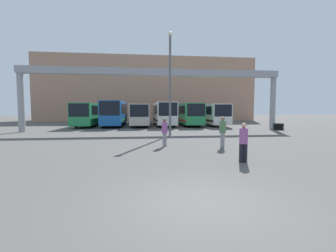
{
  "coord_description": "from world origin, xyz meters",
  "views": [
    {
      "loc": [
        -1.42,
        -5.04,
        2.19
      ],
      "look_at": [
        1.7,
        21.59,
        0.3
      ],
      "focal_mm": 24.0,
      "sensor_mm": 36.0,
      "label": 1
    }
  ],
  "objects_px": {
    "bus_slot_0": "(90,113)",
    "lamp_post": "(170,80)",
    "pedestrian_near_left": "(223,131)",
    "bus_slot_2": "(140,114)",
    "bus_slot_3": "(164,113)",
    "traffic_cone": "(244,134)",
    "bus_slot_5": "(209,113)",
    "bus_slot_1": "(115,112)",
    "tire_stack": "(279,127)",
    "pedestrian_near_center": "(243,142)",
    "pedestrian_far_center": "(165,132)",
    "bus_slot_4": "(187,113)"
  },
  "relations": [
    {
      "from": "bus_slot_0",
      "to": "lamp_post",
      "type": "height_order",
      "value": "lamp_post"
    },
    {
      "from": "pedestrian_near_left",
      "to": "lamp_post",
      "type": "xyz_separation_m",
      "value": [
        -2.26,
        6.63,
        3.8
      ]
    },
    {
      "from": "bus_slot_2",
      "to": "bus_slot_3",
      "type": "height_order",
      "value": "bus_slot_3"
    },
    {
      "from": "bus_slot_3",
      "to": "traffic_cone",
      "type": "distance_m",
      "value": 16.31
    },
    {
      "from": "bus_slot_3",
      "to": "bus_slot_5",
      "type": "distance_m",
      "value": 6.85
    },
    {
      "from": "bus_slot_1",
      "to": "tire_stack",
      "type": "bearing_deg",
      "value": -24.96
    },
    {
      "from": "bus_slot_5",
      "to": "pedestrian_near_left",
      "type": "bearing_deg",
      "value": -104.91
    },
    {
      "from": "pedestrian_near_center",
      "to": "tire_stack",
      "type": "bearing_deg",
      "value": -112.05
    },
    {
      "from": "bus_slot_1",
      "to": "bus_slot_3",
      "type": "relative_size",
      "value": 1.03
    },
    {
      "from": "bus_slot_2",
      "to": "lamp_post",
      "type": "distance_m",
      "value": 13.79
    },
    {
      "from": "bus_slot_1",
      "to": "pedestrian_far_center",
      "type": "height_order",
      "value": "bus_slot_1"
    },
    {
      "from": "bus_slot_0",
      "to": "bus_slot_3",
      "type": "xyz_separation_m",
      "value": [
        10.26,
        -0.39,
        0.08
      ]
    },
    {
      "from": "lamp_post",
      "to": "bus_slot_1",
      "type": "bearing_deg",
      "value": 115.28
    },
    {
      "from": "bus_slot_0",
      "to": "pedestrian_near_left",
      "type": "xyz_separation_m",
      "value": [
        11.81,
        -19.87,
        -0.81
      ]
    },
    {
      "from": "pedestrian_near_left",
      "to": "traffic_cone",
      "type": "distance_m",
      "value": 5.1
    },
    {
      "from": "pedestrian_near_center",
      "to": "traffic_cone",
      "type": "height_order",
      "value": "pedestrian_near_center"
    },
    {
      "from": "bus_slot_0",
      "to": "bus_slot_5",
      "type": "xyz_separation_m",
      "value": [
        17.1,
        -0.02,
        -0.04
      ]
    },
    {
      "from": "pedestrian_near_left",
      "to": "traffic_cone",
      "type": "relative_size",
      "value": 2.52
    },
    {
      "from": "bus_slot_2",
      "to": "bus_slot_5",
      "type": "xyz_separation_m",
      "value": [
        10.26,
        0.04,
        0.02
      ]
    },
    {
      "from": "bus_slot_1",
      "to": "traffic_cone",
      "type": "distance_m",
      "value": 19.55
    },
    {
      "from": "bus_slot_2",
      "to": "bus_slot_5",
      "type": "relative_size",
      "value": 0.99
    },
    {
      "from": "pedestrian_far_center",
      "to": "tire_stack",
      "type": "xyz_separation_m",
      "value": [
        13.87,
        9.99,
        -0.54
      ]
    },
    {
      "from": "bus_slot_2",
      "to": "traffic_cone",
      "type": "bearing_deg",
      "value": -62.81
    },
    {
      "from": "bus_slot_5",
      "to": "bus_slot_1",
      "type": "bearing_deg",
      "value": -179.07
    },
    {
      "from": "bus_slot_4",
      "to": "bus_slot_5",
      "type": "relative_size",
      "value": 0.96
    },
    {
      "from": "pedestrian_near_center",
      "to": "pedestrian_far_center",
      "type": "height_order",
      "value": "pedestrian_far_center"
    },
    {
      "from": "bus_slot_5",
      "to": "pedestrian_far_center",
      "type": "xyz_separation_m",
      "value": [
        -8.61,
        -19.03,
        -0.84
      ]
    },
    {
      "from": "bus_slot_2",
      "to": "tire_stack",
      "type": "bearing_deg",
      "value": -30.1
    },
    {
      "from": "traffic_cone",
      "to": "bus_slot_4",
      "type": "bearing_deg",
      "value": 94.77
    },
    {
      "from": "bus_slot_1",
      "to": "pedestrian_near_left",
      "type": "distance_m",
      "value": 21.37
    },
    {
      "from": "pedestrian_far_center",
      "to": "tire_stack",
      "type": "relative_size",
      "value": 1.62
    },
    {
      "from": "bus_slot_1",
      "to": "traffic_cone",
      "type": "height_order",
      "value": "bus_slot_1"
    },
    {
      "from": "bus_slot_4",
      "to": "tire_stack",
      "type": "relative_size",
      "value": 10.71
    },
    {
      "from": "pedestrian_far_center",
      "to": "traffic_cone",
      "type": "bearing_deg",
      "value": 144.12
    },
    {
      "from": "traffic_cone",
      "to": "pedestrian_near_center",
      "type": "bearing_deg",
      "value": -115.46
    },
    {
      "from": "pedestrian_near_left",
      "to": "traffic_cone",
      "type": "xyz_separation_m",
      "value": [
        3.17,
        3.95,
        -0.6
      ]
    },
    {
      "from": "traffic_cone",
      "to": "bus_slot_0",
      "type": "bearing_deg",
      "value": 133.27
    },
    {
      "from": "lamp_post",
      "to": "traffic_cone",
      "type": "bearing_deg",
      "value": -26.29
    },
    {
      "from": "pedestrian_far_center",
      "to": "bus_slot_3",
      "type": "bearing_deg",
      "value": -156.98
    },
    {
      "from": "bus_slot_1",
      "to": "lamp_post",
      "type": "bearing_deg",
      "value": -64.72
    },
    {
      "from": "bus_slot_0",
      "to": "bus_slot_4",
      "type": "height_order",
      "value": "bus_slot_4"
    },
    {
      "from": "bus_slot_2",
      "to": "traffic_cone",
      "type": "distance_m",
      "value": 17.88
    },
    {
      "from": "bus_slot_5",
      "to": "pedestrian_near_center",
      "type": "bearing_deg",
      "value": -103.72
    },
    {
      "from": "traffic_cone",
      "to": "lamp_post",
      "type": "bearing_deg",
      "value": 153.71
    },
    {
      "from": "bus_slot_1",
      "to": "tire_stack",
      "type": "xyz_separation_m",
      "value": [
        18.94,
        -8.81,
        -1.56
      ]
    },
    {
      "from": "pedestrian_near_center",
      "to": "tire_stack",
      "type": "relative_size",
      "value": 1.59
    },
    {
      "from": "pedestrian_near_center",
      "to": "lamp_post",
      "type": "height_order",
      "value": "lamp_post"
    },
    {
      "from": "pedestrian_near_left",
      "to": "bus_slot_3",
      "type": "bearing_deg",
      "value": 40.16
    },
    {
      "from": "bus_slot_3",
      "to": "lamp_post",
      "type": "distance_m",
      "value": 13.2
    },
    {
      "from": "bus_slot_0",
      "to": "bus_slot_2",
      "type": "distance_m",
      "value": 6.84
    }
  ]
}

